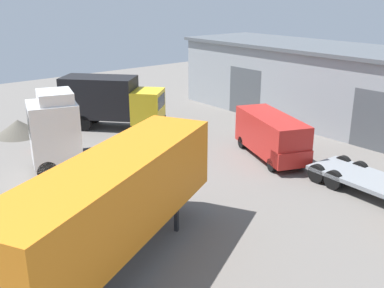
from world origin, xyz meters
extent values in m
plane|color=slate|center=(0.00, 0.00, 0.00)|extent=(60.00, 60.00, 0.00)
cube|color=#93999E|center=(0.00, 17.47, 2.59)|extent=(24.48, 6.94, 5.17)
cube|color=#565B60|center=(0.00, 17.47, 5.30)|extent=(24.98, 7.44, 0.25)
cube|color=#4C5156|center=(-5.39, 14.03, 1.80)|extent=(3.20, 0.08, 3.60)
cube|color=#4C5156|center=(5.39, 14.03, 1.80)|extent=(3.20, 0.08, 3.60)
cube|color=silver|center=(-3.53, -2.00, 2.14)|extent=(3.09, 3.02, 3.22)
cube|color=silver|center=(-3.47, -1.81, 4.02)|extent=(2.50, 2.22, 0.60)
cube|color=black|center=(-3.87, -3.12, 2.78)|extent=(2.03, 0.69, 1.16)
cube|color=#232326|center=(-2.59, 1.05, 0.65)|extent=(3.08, 4.40, 0.24)
cylinder|color=#B2B2B7|center=(-1.81, 0.19, 0.48)|extent=(0.86, 1.22, 0.56)
cylinder|color=black|center=(-2.65, -2.90, 0.53)|extent=(0.59, 1.10, 1.05)
cylinder|color=black|center=(-4.75, -2.26, 0.53)|extent=(0.59, 1.10, 1.05)
cylinder|color=black|center=(-1.37, 1.30, 0.53)|extent=(0.59, 1.10, 1.05)
cylinder|color=black|center=(-3.47, 1.94, 0.53)|extent=(0.59, 1.10, 1.05)
cylinder|color=black|center=(-1.11, 2.16, 0.53)|extent=(0.59, 1.10, 1.05)
cylinder|color=black|center=(-3.21, 2.81, 0.53)|extent=(0.59, 1.10, 1.05)
cube|color=orange|center=(6.18, -4.05, 2.69)|extent=(7.09, 10.49, 2.67)
cube|color=#232326|center=(6.18, -4.05, 1.23)|extent=(6.43, 10.14, 0.24)
cube|color=#232326|center=(4.05, -1.70, 0.56)|extent=(0.22, 0.22, 1.11)
cube|color=#232326|center=(5.47, -0.96, 0.56)|extent=(0.22, 0.22, 1.11)
cube|color=yellow|center=(-6.83, 6.06, 1.65)|extent=(3.01, 3.06, 2.20)
cube|color=black|center=(-6.14, 6.67, 2.05)|extent=(1.40, 1.56, 0.88)
cube|color=black|center=(-9.40, 3.79, 2.19)|extent=(5.31, 5.08, 2.77)
cylinder|color=black|center=(-7.18, 7.15, 0.55)|extent=(1.02, 0.95, 1.10)
cylinder|color=black|center=(-5.79, 5.57, 0.55)|extent=(1.02, 0.95, 1.10)
cylinder|color=black|center=(-10.75, 3.99, 0.55)|extent=(1.02, 0.95, 1.10)
cylinder|color=black|center=(-9.36, 2.42, 0.55)|extent=(1.02, 0.95, 1.10)
cylinder|color=black|center=(-11.50, 3.33, 0.55)|extent=(1.02, 0.95, 1.10)
cylinder|color=black|center=(-10.11, 1.76, 0.55)|extent=(1.02, 0.95, 1.10)
cube|color=red|center=(2.20, 8.34, 1.41)|extent=(5.93, 3.95, 2.11)
cube|color=red|center=(4.47, 7.43, 0.81)|extent=(1.58, 2.19, 0.90)
cube|color=black|center=(4.09, 7.58, 1.84)|extent=(0.70, 1.59, 0.76)
cylinder|color=black|center=(4.37, 8.39, 0.36)|extent=(0.78, 0.55, 0.72)
cylinder|color=black|center=(3.73, 6.81, 0.36)|extent=(0.78, 0.55, 0.72)
cylinder|color=black|center=(0.67, 9.88, 0.36)|extent=(0.78, 0.55, 0.72)
cylinder|color=black|center=(0.04, 8.30, 0.36)|extent=(0.78, 0.55, 0.72)
cube|color=gray|center=(8.16, 8.33, 0.65)|extent=(5.34, 2.72, 0.20)
cylinder|color=black|center=(7.23, 9.44, 0.47)|extent=(0.95, 0.36, 0.94)
cylinder|color=black|center=(7.10, 7.34, 0.47)|extent=(0.95, 0.36, 0.94)
cylinder|color=black|center=(6.23, 9.50, 0.47)|extent=(0.95, 0.36, 0.94)
cylinder|color=black|center=(6.10, 7.41, 0.47)|extent=(0.95, 0.36, 0.94)
cone|color=#565147|center=(-11.21, -1.38, 0.53)|extent=(3.03, 3.03, 1.06)
cylinder|color=#B22D23|center=(-7.33, -1.51, 0.44)|extent=(0.58, 0.58, 0.88)
cube|color=black|center=(1.43, 1.01, 0.02)|extent=(0.40, 0.40, 0.04)
cone|color=orange|center=(1.43, 1.01, 0.28)|extent=(0.36, 0.36, 0.55)
camera|label=1|loc=(18.15, -10.58, 9.07)|focal=42.00mm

